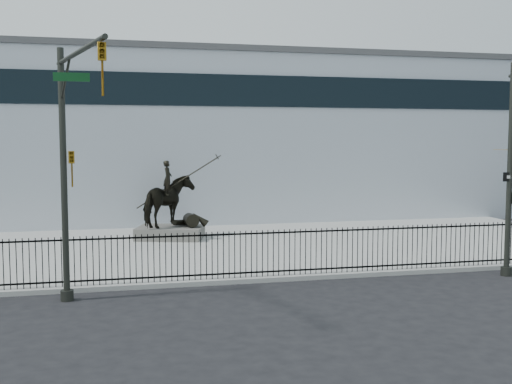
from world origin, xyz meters
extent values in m
plane|color=black|center=(0.00, 0.00, 0.00)|extent=(120.00, 120.00, 0.00)
cube|color=#979794|center=(0.00, 7.00, 0.07)|extent=(30.00, 12.00, 0.15)
cube|color=silver|center=(0.00, 20.00, 4.50)|extent=(44.00, 14.00, 9.00)
cube|color=black|center=(0.00, 1.25, 0.30)|extent=(22.00, 0.05, 0.05)
cube|color=black|center=(0.00, 1.25, 1.55)|extent=(22.00, 0.05, 0.05)
cube|color=black|center=(0.00, 1.25, 0.90)|extent=(22.00, 0.03, 1.50)
cube|color=#575550|center=(-3.35, 9.40, 0.42)|extent=(3.26, 2.66, 0.53)
imported|color=black|center=(-3.35, 9.40, 1.81)|extent=(2.47, 2.69, 2.26)
imported|color=black|center=(-3.44, 9.42, 2.84)|extent=(0.51, 0.64, 1.53)
cylinder|color=black|center=(-3.06, 9.31, 2.61)|extent=(3.50, 1.07, 2.30)
cylinder|color=#252722|center=(-7.00, 0.20, 0.15)|extent=(0.36, 0.36, 0.30)
cylinder|color=#252722|center=(-7.00, 0.20, 3.50)|extent=(0.18, 0.18, 7.00)
cylinder|color=#252722|center=(-6.40, -1.92, 6.60)|extent=(1.47, 4.84, 0.12)
imported|color=#AA7612|center=(-5.80, -4.05, 5.97)|extent=(0.18, 0.22, 1.10)
imported|color=#AA7612|center=(-6.78, 0.20, 3.70)|extent=(0.16, 0.20, 1.00)
cube|color=#0C3F19|center=(-6.64, -1.00, 6.10)|extent=(0.90, 0.03, 0.22)
cylinder|color=#252722|center=(7.00, 0.20, 0.15)|extent=(0.36, 0.36, 0.30)
cylinder|color=#252722|center=(7.00, 0.20, 3.50)|extent=(0.18, 0.18, 7.00)
camera|label=1|loc=(-5.49, -17.06, 4.49)|focal=42.00mm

